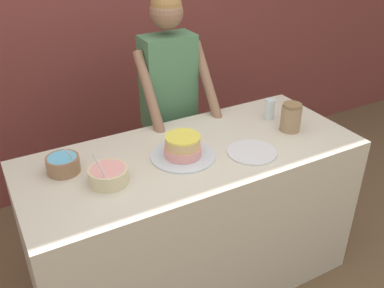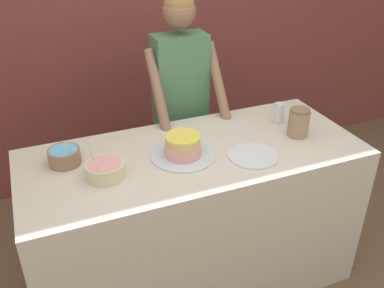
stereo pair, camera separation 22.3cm
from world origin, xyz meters
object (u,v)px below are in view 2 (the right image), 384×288
Objects in this scene: frosting_bowl_blue at (64,156)px; drinking_glass at (279,113)px; person_baker at (181,92)px; cake at (183,148)px; ceramic_plate at (253,156)px; stoneware_jar at (299,123)px; frosting_bowl_pink at (105,169)px.

frosting_bowl_blue reaches higher than drinking_glass.
person_baker reaches higher than cake.
ceramic_plate is (0.34, -0.15, -0.05)m from cake.
stoneware_jar reaches higher than cake.
drinking_glass is at bearing -44.50° from person_baker.
drinking_glass is at bearing 12.13° from cake.
person_baker is 6.33× the size of ceramic_plate.
cake is 0.61m from frosting_bowl_blue.
person_baker is 0.79m from stoneware_jar.
cake is at bearing -15.27° from frosting_bowl_blue.
person_baker is at bearing 44.86° from frosting_bowl_pink.
person_baker is 0.65m from drinking_glass.
ceramic_plate is (0.76, -0.11, -0.04)m from frosting_bowl_pink.
person_baker is 10.27× the size of frosting_bowl_blue.
stoneware_jar is at bearing -8.67° from frosting_bowl_blue.
drinking_glass is (1.27, -0.01, 0.02)m from frosting_bowl_blue.
person_baker is 0.92m from frosting_bowl_blue.
cake is 0.70m from stoneware_jar.
cake is 2.11× the size of frosting_bowl_blue.
stoneware_jar is (0.69, -0.04, 0.03)m from cake.
frosting_bowl_pink is (-0.64, -0.64, -0.06)m from person_baker.
drinking_glass is 0.48× the size of ceramic_plate.
frosting_bowl_blue is 1.28× the size of drinking_glass.
frosting_bowl_pink is 1.53× the size of drinking_glass.
cake is (-0.22, -0.60, -0.05)m from person_baker.
ceramic_plate is 1.58× the size of stoneware_jar.
frosting_bowl_blue is 0.84× the size of frosting_bowl_pink.
frosting_bowl_pink reaches higher than drinking_glass.
stoneware_jar is at bearing 17.62° from ceramic_plate.
cake is at bearing 177.10° from stoneware_jar.
drinking_glass is at bearing 40.65° from ceramic_plate.
drinking_glass is 0.18m from stoneware_jar.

